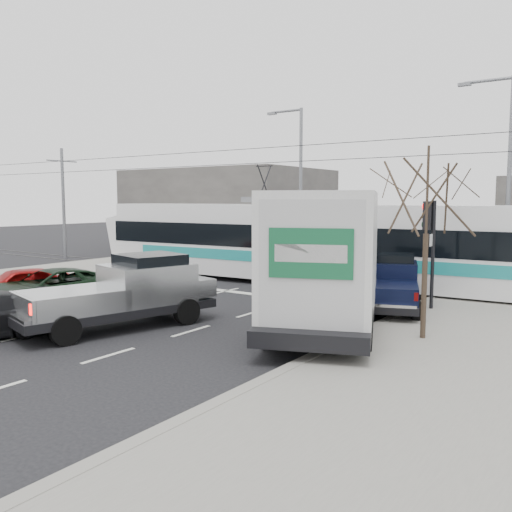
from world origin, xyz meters
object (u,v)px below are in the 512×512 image
Objects in this scene: bare_tree at (427,199)px; street_lamp_near at (505,168)px; traffic_signal at (430,231)px; box_truck at (327,263)px; silver_pickup at (128,291)px; navy_pickup at (392,284)px; tram at (360,245)px; street_lamp_far at (298,176)px; red_car at (18,285)px; green_car at (50,288)px.

bare_tree is 11.58m from street_lamp_near.
traffic_signal is 0.43× the size of box_truck.
silver_pickup is 1.29× the size of navy_pickup.
traffic_signal is 4.56m from box_truck.
tram is at bearing 85.58° from box_truck.
red_car is at bearing -97.17° from street_lamp_far.
bare_tree is 8.85m from tram.
navy_pickup reaches higher than red_car.
traffic_signal is at bearing 46.31° from red_car.
red_car is at bearing -170.86° from navy_pickup.
street_lamp_far is 1.88× the size of navy_pickup.
street_lamp_near is 20.32m from red_car.
navy_pickup is 11.89m from green_car.
traffic_signal is at bearing 47.25° from box_truck.
street_lamp_far is 2.30× the size of red_car.
green_car is 1.54m from red_car.
green_car is (-11.21, -6.67, -2.07)m from traffic_signal.
red_car is at bearing -159.15° from green_car.
tram is 5.45× the size of navy_pickup.
tram is 4.23× the size of silver_pickup.
street_lamp_far is (-10.66, 9.50, 2.37)m from traffic_signal.
street_lamp_near is at bearing 64.47° from red_car.
tram is 3.09× the size of box_truck.
box_truck is 9.97m from green_car.
red_car is (-6.01, 0.16, -0.39)m from silver_pickup.
street_lamp_near is 1.87× the size of green_car.
green_car is (-0.55, -16.18, -4.44)m from street_lamp_far.
box_truck is (-1.64, -4.18, -0.77)m from traffic_signal.
bare_tree is 0.19× the size of tram.
navy_pickup is at bearing 64.92° from silver_pickup.
bare_tree is at bearing -17.56° from box_truck.
bare_tree is 1.04× the size of green_car.
bare_tree is 14.51m from red_car.
silver_pickup is 5.94m from box_truck.
tram reaches higher than green_car.
tram is at bearing -43.36° from street_lamp_far.
traffic_signal reaches higher than silver_pickup.
bare_tree is 0.56× the size of street_lamp_near.
bare_tree is at bearing -77.99° from navy_pickup.
street_lamp_near is at bearing -9.87° from street_lamp_far.
street_lamp_far is 17.17m from red_car.
red_car is (-13.86, -2.95, -3.13)m from bare_tree.
tram is 6.67× the size of red_car.
navy_pickup is 1.22× the size of red_car.
navy_pickup is (9.59, -9.97, -4.18)m from street_lamp_far.
street_lamp_far is 17.55m from silver_pickup.
street_lamp_far is at bearing 170.13° from street_lamp_near.
traffic_signal reaches higher than navy_pickup.
street_lamp_far reaches higher than green_car.
green_car is at bearing -168.47° from navy_pickup.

